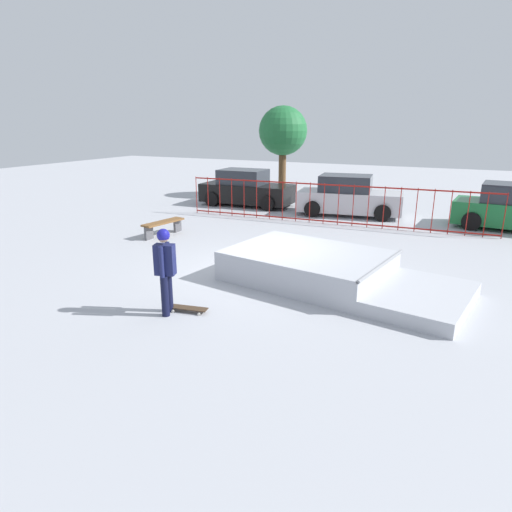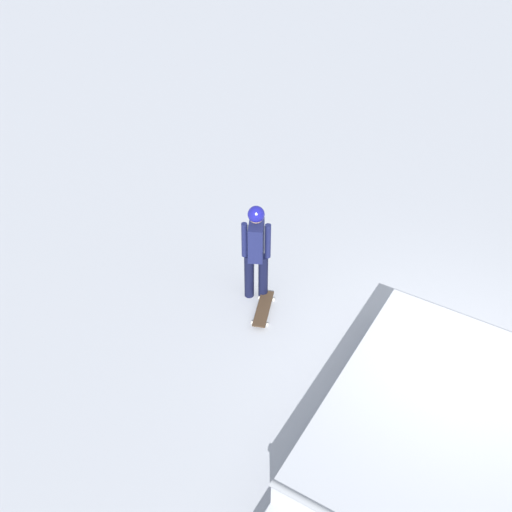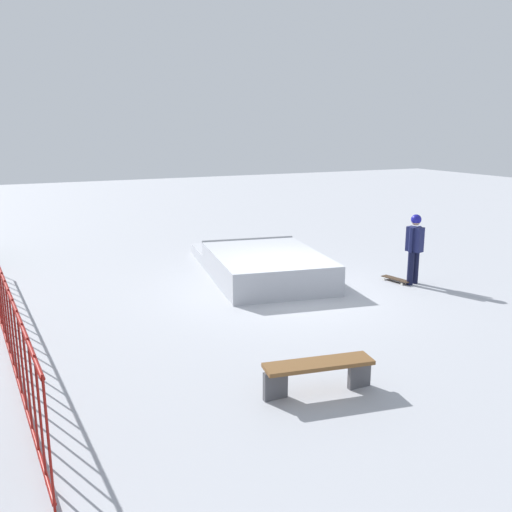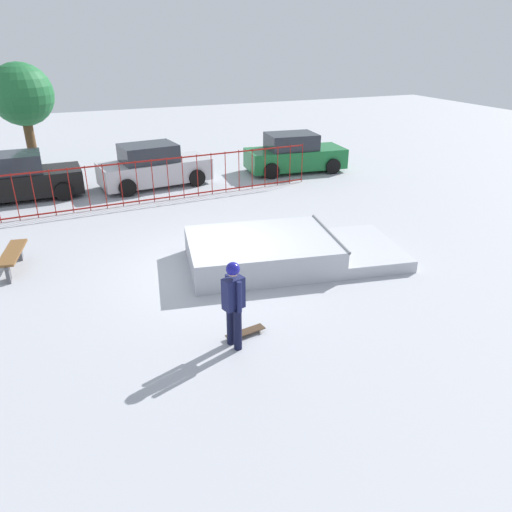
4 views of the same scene
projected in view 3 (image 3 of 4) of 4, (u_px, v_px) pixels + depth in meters
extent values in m
plane|color=#A8AAB2|center=(288.00, 294.00, 12.90)|extent=(60.00, 60.00, 0.00)
cube|color=#B0B3BB|center=(267.00, 267.00, 13.93)|extent=(3.98, 3.16, 0.70)
cube|color=#B0B3BB|center=(240.00, 252.00, 16.51)|extent=(2.21, 2.86, 0.30)
cylinder|color=gray|center=(248.00, 239.00, 15.54)|extent=(0.51, 2.58, 0.08)
cylinder|color=black|center=(410.00, 269.00, 13.52)|extent=(0.15, 0.15, 0.82)
cylinder|color=black|center=(416.00, 267.00, 13.67)|extent=(0.15, 0.15, 0.82)
cube|color=#191E4C|center=(415.00, 239.00, 13.43)|extent=(0.43, 0.32, 0.60)
cylinder|color=#191E4C|center=(411.00, 240.00, 13.32)|extent=(0.09, 0.09, 0.60)
cylinder|color=#191E4C|center=(419.00, 238.00, 13.55)|extent=(0.09, 0.09, 0.60)
sphere|color=tan|center=(416.00, 221.00, 13.33)|extent=(0.22, 0.22, 0.22)
sphere|color=navy|center=(416.00, 220.00, 13.33)|extent=(0.25, 0.25, 0.25)
cube|color=#3F2D1E|center=(396.00, 279.00, 13.84)|extent=(0.82, 0.34, 0.02)
cylinder|color=silver|center=(384.00, 279.00, 14.01)|extent=(0.06, 0.04, 0.06)
cylinder|color=silver|center=(390.00, 278.00, 14.14)|extent=(0.06, 0.04, 0.06)
cylinder|color=silver|center=(402.00, 284.00, 13.57)|extent=(0.06, 0.04, 0.06)
cylinder|color=silver|center=(408.00, 283.00, 13.70)|extent=(0.06, 0.04, 0.06)
cylinder|color=maroon|center=(3.00, 329.00, 10.36)|extent=(11.26, 0.69, 0.05)
cylinder|color=maroon|center=(49.00, 446.00, 5.39)|extent=(0.03, 0.03, 1.50)
cylinder|color=maroon|center=(41.00, 421.00, 5.85)|extent=(0.03, 0.03, 1.50)
cylinder|color=maroon|center=(34.00, 400.00, 6.31)|extent=(0.03, 0.03, 1.50)
cylinder|color=maroon|center=(28.00, 381.00, 6.77)|extent=(0.03, 0.03, 1.50)
cylinder|color=maroon|center=(22.00, 365.00, 7.23)|extent=(0.03, 0.03, 1.50)
cylinder|color=maroon|center=(18.00, 351.00, 7.69)|extent=(0.03, 0.03, 1.50)
cylinder|color=maroon|center=(13.00, 338.00, 8.15)|extent=(0.03, 0.03, 1.50)
cylinder|color=maroon|center=(10.00, 327.00, 8.61)|extent=(0.03, 0.03, 1.50)
cylinder|color=maroon|center=(6.00, 317.00, 9.07)|extent=(0.03, 0.03, 1.50)
cylinder|color=maroon|center=(3.00, 308.00, 9.53)|extent=(0.03, 0.03, 1.50)
cylinder|color=maroon|center=(1.00, 299.00, 9.98)|extent=(0.03, 0.03, 1.50)
cube|color=brown|center=(319.00, 364.00, 7.99)|extent=(0.65, 1.64, 0.06)
cube|color=#4C4C51|center=(359.00, 374.00, 8.22)|extent=(0.08, 0.36, 0.42)
cube|color=#4C4C51|center=(275.00, 385.00, 7.86)|extent=(0.08, 0.36, 0.42)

